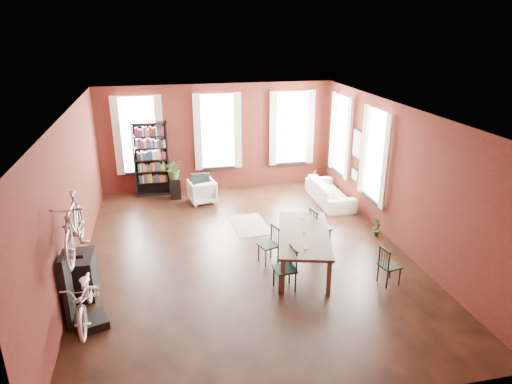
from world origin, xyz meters
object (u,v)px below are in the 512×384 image
object	(u,v)px
dining_chair_a	(285,269)
white_armchair	(202,190)
dining_chair_b	(268,245)
dining_chair_c	(390,265)
bicycle_floor	(82,277)
bookshelf	(151,159)
dining_table	(303,250)
console_table	(84,275)
dining_chair_d	(320,227)
bike_trainer	(91,322)
cream_sofa	(330,189)
plant_stand	(176,188)

from	to	relation	value
dining_chair_a	white_armchair	world-z (taller)	dining_chair_a
dining_chair_a	dining_chair_b	distance (m)	1.10
dining_chair_c	bicycle_floor	world-z (taller)	bicycle_floor
dining_chair_c	bookshelf	world-z (taller)	bookshelf
dining_table	console_table	xyz separation A→B (m)	(-4.36, -0.12, 0.01)
white_armchair	console_table	distance (m)	5.00
dining_chair_d	bike_trainer	distance (m)	5.23
dining_chair_a	bookshelf	distance (m)	6.38
console_table	dining_chair_a	bearing A→B (deg)	-9.77
dining_chair_b	bicycle_floor	bearing A→B (deg)	-83.37
dining_table	dining_chair_a	world-z (taller)	dining_chair_a
dining_chair_c	bookshelf	distance (m)	7.62
bookshelf	dining_chair_c	bearing A→B (deg)	-53.29
dining_chair_b	white_armchair	world-z (taller)	dining_chair_b
bookshelf	white_armchair	size ratio (longest dim) A/B	3.00
dining_chair_b	console_table	size ratio (longest dim) A/B	1.02
cream_sofa	bicycle_floor	distance (m)	7.61
bookshelf	dining_table	bearing A→B (deg)	-58.76
dining_chair_d	cream_sofa	xyz separation A→B (m)	(1.21, 2.55, -0.06)
dining_chair_d	plant_stand	xyz separation A→B (m)	(-3.10, 3.79, -0.16)
dining_table	dining_chair_a	distance (m)	0.99
bookshelf	cream_sofa	bearing A→B (deg)	-18.95
bookshelf	bike_trainer	distance (m)	6.44
bookshelf	cream_sofa	distance (m)	5.28
dining_chair_c	console_table	bearing A→B (deg)	71.63
plant_stand	bike_trainer	bearing A→B (deg)	-106.42
dining_chair_a	bookshelf	bearing A→B (deg)	-162.14
dining_chair_a	white_armchair	xyz separation A→B (m)	(-1.10, 4.89, -0.07)
dining_table	console_table	distance (m)	4.36
dining_chair_d	white_armchair	distance (m)	4.07
dining_table	bookshelf	xyz separation A→B (m)	(-3.08, 5.08, 0.71)
dining_chair_c	white_armchair	size ratio (longest dim) A/B	1.08
dining_table	console_table	bearing A→B (deg)	-163.34
bike_trainer	console_table	bearing A→B (deg)	101.01
dining_chair_c	dining_table	bearing A→B (deg)	45.64
bike_trainer	bookshelf	bearing A→B (deg)	80.30
dining_table	bicycle_floor	bearing A→B (deg)	-148.78
dining_table	cream_sofa	bearing A→B (deg)	76.06
dining_chair_a	console_table	xyz separation A→B (m)	(-3.74, 0.64, -0.04)
bike_trainer	plant_stand	size ratio (longest dim) A/B	0.85
dining_chair_b	console_table	distance (m)	3.71
cream_sofa	dining_chair_a	bearing A→B (deg)	149.02
console_table	bookshelf	bearing A→B (deg)	76.17
bicycle_floor	cream_sofa	bearing A→B (deg)	35.07
bookshelf	cream_sofa	size ratio (longest dim) A/B	1.06
bike_trainer	dining_chair_b	bearing A→B (deg)	23.67
dining_chair_c	bike_trainer	size ratio (longest dim) A/B	1.54
dining_chair_d	cream_sofa	distance (m)	2.83
bike_trainer	dining_chair_d	bearing A→B (deg)	22.76
bike_trainer	cream_sofa	bearing A→B (deg)	37.19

